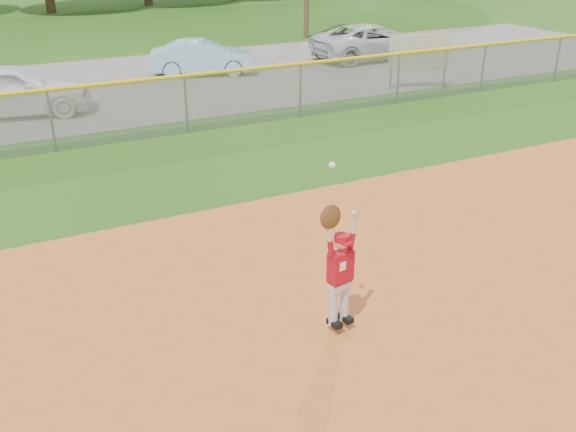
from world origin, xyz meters
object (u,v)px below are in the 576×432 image
object	(u,v)px
car_blue	(203,57)
car_white_b	(372,42)
car_white_a	(10,90)
ballplayer	(339,265)
sponsor_sign	(419,54)

from	to	relation	value
car_blue	car_white_b	size ratio (longest dim) A/B	0.75
car_white_a	ballplayer	xyz separation A→B (m)	(2.75, -13.27, 0.26)
sponsor_sign	ballplayer	distance (m)	14.24
ballplayer	car_blue	bearing A→B (deg)	76.14
car_blue	sponsor_sign	size ratio (longest dim) A/B	1.99
sponsor_sign	car_white_b	bearing A→B (deg)	73.14
car_blue	car_white_b	bearing A→B (deg)	-73.16
car_white_a	car_white_b	distance (m)	13.88
car_white_a	ballplayer	world-z (taller)	ballplayer
car_white_a	car_white_b	bearing A→B (deg)	-69.43
car_blue	sponsor_sign	xyz separation A→B (m)	(5.50, -5.28, 0.53)
car_white_a	car_white_b	size ratio (longest dim) A/B	0.88
car_white_b	ballplayer	bearing A→B (deg)	143.73
car_white_b	sponsor_sign	distance (m)	5.19
sponsor_sign	car_white_a	bearing A→B (deg)	167.96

